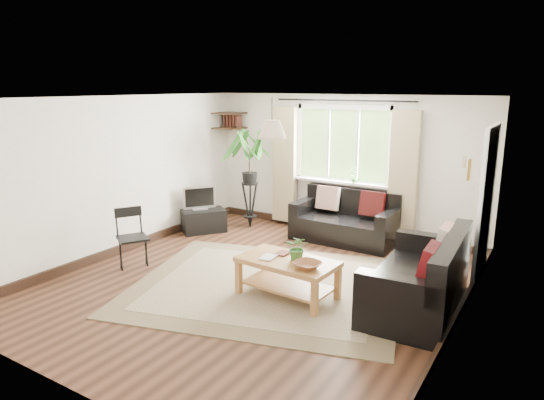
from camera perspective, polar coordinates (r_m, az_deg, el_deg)
The scene contains 24 objects.
floor at distance 6.49m, azimuth -1.88°, elevation -9.76°, with size 5.50×5.50×0.00m, color black.
ceiling at distance 5.97m, azimuth -2.06°, elevation 11.93°, with size 5.50×5.50×0.00m, color white.
wall_back at distance 8.51m, azimuth 8.37°, elevation 4.11°, with size 5.00×0.02×2.40m, color silver.
wall_front at distance 4.21m, azimuth -23.32°, elevation -6.48°, with size 5.00×0.02×2.40m, color silver.
wall_left at distance 7.76m, azimuth -17.54°, elevation 2.74°, with size 0.02×5.50×2.40m, color silver.
wall_right at distance 5.21m, azimuth 21.61°, elevation -2.61°, with size 0.02×5.50×2.40m, color silver.
rug at distance 6.41m, azimuth -0.71°, elevation -9.98°, with size 3.35×2.87×0.02m, color #BAB190.
window at distance 8.42m, azimuth 8.34°, elevation 6.42°, with size 2.50×0.16×2.16m, color white, non-canonical shape.
door at distance 6.90m, azimuth 23.82°, elevation -0.77°, with size 0.06×0.96×2.06m, color silver.
corner_shelf at distance 9.33m, azimuth -5.05°, elevation 9.28°, with size 0.50×0.50×0.34m, color black, non-canonical shape.
pendant_lamp at distance 6.33m, azimuth 0.00°, elevation 8.85°, with size 0.36×0.36×0.54m, color beige, non-canonical shape.
wall_sconce at distance 5.40m, azimuth 21.95°, elevation 3.77°, with size 0.12×0.12×0.28m, color beige, non-canonical shape.
sofa_back at distance 8.14m, azimuth 8.56°, elevation -2.10°, with size 1.70×0.85×0.80m, color black, non-canonical shape.
sofa_right at distance 5.92m, azimuth 16.71°, elevation -8.22°, with size 0.91×1.83×0.86m, color black, non-canonical shape.
coffee_table at distance 6.01m, azimuth 1.84°, elevation -9.18°, with size 1.19×0.65×0.49m, color brown, non-canonical shape.
table_plant at distance 5.86m, azimuth 3.05°, elevation -5.63°, with size 0.28×0.24×0.31m, color #356327.
bowl at distance 5.65m, azimuth 4.20°, elevation -7.65°, with size 0.31×0.31×0.08m, color brown.
book_a at distance 6.00m, azimuth -1.15°, elevation -6.63°, with size 0.16×0.22×0.02m, color silver.
book_b at distance 6.15m, azimuth 0.67°, elevation -6.12°, with size 0.15×0.21×0.02m, color brown.
tv_stand at distance 8.69m, azimuth -8.02°, elevation -2.44°, with size 0.74×0.42×0.40m, color black.
tv at distance 8.64m, azimuth -8.55°, elevation 0.32°, with size 0.57×0.19×0.44m, color #A5A5AA, non-canonical shape.
palm_stand at distance 8.76m, azimuth -2.64°, elevation 2.48°, with size 0.70×0.70×1.79m, color black, non-canonical shape.
folding_chair at distance 7.15m, azimuth -16.07°, elevation -4.46°, with size 0.44×0.44×0.85m, color black, non-canonical shape.
sill_plant at distance 8.32m, azimuth 9.59°, elevation 2.92°, with size 0.14×0.10×0.27m, color #2D6023.
Camera 1 is at (3.32, -4.96, 2.55)m, focal length 32.00 mm.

